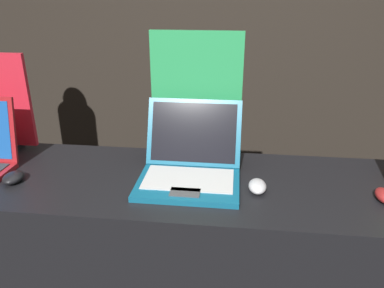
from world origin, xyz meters
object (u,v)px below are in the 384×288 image
at_px(promo_stand_middle, 196,100).
at_px(laptop_middle, 190,163).
at_px(mouse_front, 13,178).
at_px(mouse_middle, 257,186).

bearing_deg(promo_stand_middle, laptop_middle, -90.00).
distance_m(mouse_front, promo_stand_middle, 0.76).
distance_m(mouse_front, laptop_middle, 0.66).
height_order(laptop_middle, promo_stand_middle, promo_stand_middle).
relative_size(mouse_front, laptop_middle, 0.25).
bearing_deg(mouse_front, promo_stand_middle, 25.96).
xyz_separation_m(laptop_middle, promo_stand_middle, (0.00, 0.20, 0.19)).
xyz_separation_m(mouse_front, mouse_middle, (0.90, 0.04, 0.00)).
distance_m(laptop_middle, mouse_middle, 0.26).
bearing_deg(mouse_front, laptop_middle, 9.95).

